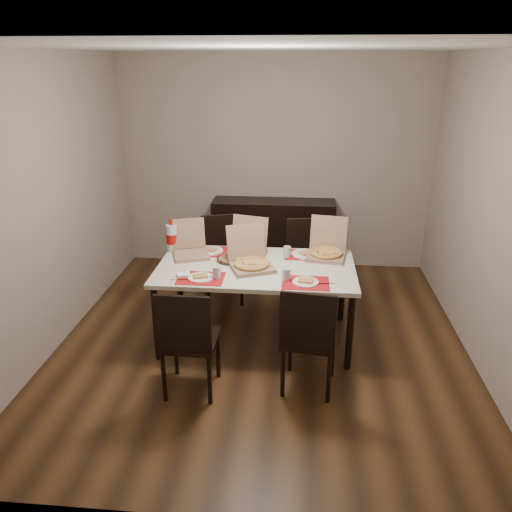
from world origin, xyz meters
name	(u,v)px	position (x,y,z in m)	size (l,w,h in m)	color
ground	(262,342)	(0.00, 0.00, -0.01)	(3.80, 4.00, 0.02)	#482C16
room_walls	(267,151)	(0.00, 0.43, 1.73)	(3.84, 4.02, 2.62)	gray
sideboard	(273,236)	(0.00, 1.78, 0.45)	(1.50, 0.40, 0.90)	black
dining_table	(256,273)	(-0.06, 0.06, 0.68)	(1.80, 1.00, 0.75)	beige
chair_near_left	(188,338)	(-0.51, -0.85, 0.51)	(0.43, 0.43, 0.93)	black
chair_near_right	(309,336)	(0.42, -0.73, 0.51)	(0.47, 0.47, 0.93)	black
chair_far_left	(222,254)	(-0.52, 0.93, 0.51)	(0.52, 0.52, 0.93)	black
chair_far_right	(307,259)	(0.41, 0.88, 0.51)	(0.49, 0.49, 0.93)	black
setting_near_left	(203,276)	(-0.49, -0.25, 0.77)	(0.46, 0.30, 0.11)	red
setting_near_right	(300,280)	(0.34, -0.26, 0.77)	(0.45, 0.30, 0.11)	red
setting_far_left	(214,250)	(-0.50, 0.37, 0.77)	(0.50, 0.30, 0.11)	red
setting_far_right	(301,254)	(0.35, 0.36, 0.77)	(0.45, 0.30, 0.11)	red
napkin_loose	(255,271)	(-0.06, -0.06, 0.76)	(0.12, 0.11, 0.02)	white
pizza_box_center	(251,262)	(-0.11, 0.03, 0.81)	(0.49, 0.51, 0.36)	#8E6B52
pizza_box_right	(326,251)	(0.59, 0.37, 0.81)	(0.41, 0.44, 0.36)	#8E6B52
pizza_box_left	(190,249)	(-0.72, 0.29, 0.81)	(0.42, 0.44, 0.32)	#8E6B52
pizza_box_extra	(244,252)	(-0.19, 0.27, 0.81)	(0.45, 0.48, 0.36)	#8E6B52
faina_plate	(231,259)	(-0.31, 0.17, 0.76)	(0.26, 0.26, 0.03)	black
dip_bowl	(260,259)	(-0.03, 0.20, 0.76)	(0.11, 0.11, 0.03)	white
soda_bottle	(172,238)	(-0.92, 0.37, 0.89)	(0.11, 0.11, 0.33)	silver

